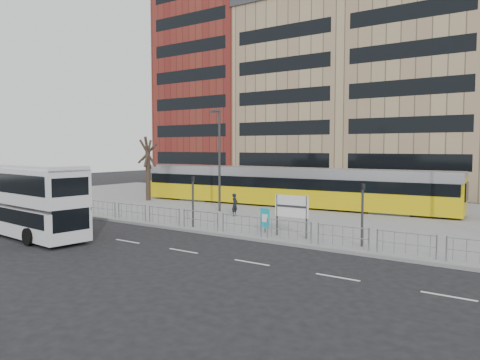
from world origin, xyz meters
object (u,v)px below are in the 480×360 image
Objects in this scene: traffic_light_west at (193,195)px; ad_panel at (265,219)px; lamp_post_west at (219,155)px; traffic_light_east at (362,207)px; bare_tree at (147,136)px; double_decker_bus at (23,197)px; station_sign at (292,208)px; tram at (285,187)px; pedestrian at (235,205)px.

ad_panel is at bearing 4.91° from traffic_light_west.
ad_panel is at bearing -36.09° from lamp_post_west.
lamp_post_west is at bearing 108.36° from traffic_light_west.
bare_tree is at bearing -174.02° from traffic_light_east.
double_decker_bus reaches higher than station_sign.
traffic_light_east is at bearing -51.20° from tram.
station_sign is 4.03m from traffic_light_east.
traffic_light_east is at bearing -23.87° from lamp_post_west.
traffic_light_west reaches higher than station_sign.
pedestrian is 0.52× the size of traffic_light_east.
tram reaches higher than pedestrian.
traffic_light_west is at bearing -152.09° from traffic_light_east.
lamp_post_west is at bearing 52.96° from pedestrian.
pedestrian is 0.21× the size of lamp_post_west.
double_decker_bus is 6.44× the size of pedestrian.
tram is 16.97× the size of pedestrian.
double_decker_bus is 4.55× the size of station_sign.
ad_panel is 0.17× the size of bare_tree.
traffic_light_east is at bearing -121.86° from pedestrian.
tram is 12.42m from ad_panel.
lamp_post_west is at bearing 80.09° from double_decker_bus.
station_sign is 1.63× the size of ad_panel.
pedestrian is at bearing -95.30° from tram.
bare_tree reaches higher than double_decker_bus.
double_decker_bus is at bearing -131.12° from traffic_light_east.
traffic_light_west is (-4.61, -0.95, 1.16)m from ad_panel.
lamp_post_west reaches higher than ad_panel.
tram is 6.77m from lamp_post_west.
pedestrian is (-0.09, -6.99, -0.80)m from tram.
traffic_light_west is (0.54, -12.23, 0.37)m from tram.
double_decker_bus is at bearing -104.64° from lamp_post_west.
station_sign is at bearing -63.28° from tram.
traffic_light_east is at bearing -3.75° from traffic_light_west.
pedestrian is (-5.24, 4.29, -0.01)m from ad_panel.
traffic_light_east is at bearing 11.76° from ad_panel.
lamp_post_west is at bearing 159.63° from ad_panel.
bare_tree is at bearing 139.66° from traffic_light_west.
ad_panel is 19.77m from bare_tree.
pedestrian is 13.71m from bare_tree.
tram is at bearing 66.19° from lamp_post_west.
station_sign is 6.52m from traffic_light_west.
double_decker_bus reaches higher than traffic_light_west.
station_sign is 0.28× the size of bare_tree.
bare_tree is at bearing 155.61° from station_sign.
double_decker_bus is 17.29m from bare_tree.
tram reaches higher than ad_panel.
bare_tree is at bearing 65.79° from pedestrian.
lamp_post_west is (-3.05, 6.53, 2.28)m from traffic_light_west.
bare_tree is at bearing -168.12° from tram.
traffic_light_east reaches higher than station_sign.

